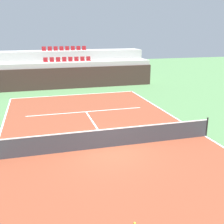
# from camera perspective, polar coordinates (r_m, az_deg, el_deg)

# --- Properties ---
(ground_plane) EXTENTS (80.00, 80.00, 0.00)m
(ground_plane) POSITION_cam_1_polar(r_m,az_deg,el_deg) (13.76, -0.53, -7.33)
(ground_plane) COLOR #477042
(court_surface) EXTENTS (11.00, 24.00, 0.01)m
(court_surface) POSITION_cam_1_polar(r_m,az_deg,el_deg) (13.75, -0.53, -7.31)
(court_surface) COLOR brown
(court_surface) RESTS_ON ground_plane
(baseline_far) EXTENTS (11.00, 0.10, 0.00)m
(baseline_far) POSITION_cam_1_polar(r_m,az_deg,el_deg) (24.94, -7.75, 3.57)
(baseline_far) COLOR white
(baseline_far) RESTS_ON court_surface
(sideline_right) EXTENTS (0.10, 24.00, 0.00)m
(sideline_right) POSITION_cam_1_polar(r_m,az_deg,el_deg) (15.95, 18.79, -4.75)
(sideline_right) COLOR white
(sideline_right) RESTS_ON court_surface
(service_line_far) EXTENTS (8.26, 0.10, 0.00)m
(service_line_far) POSITION_cam_1_polar(r_m,az_deg,el_deg) (19.63, -5.43, 0.06)
(service_line_far) COLOR white
(service_line_far) RESTS_ON court_surface
(centre_service_line) EXTENTS (0.10, 6.40, 0.00)m
(centre_service_line) POSITION_cam_1_polar(r_m,az_deg,el_deg) (16.64, -3.42, -2.97)
(centre_service_line) COLOR white
(centre_service_line) RESTS_ON court_surface
(back_wall) EXTENTS (17.04, 0.30, 2.08)m
(back_wall) POSITION_cam_1_polar(r_m,az_deg,el_deg) (27.61, -8.72, 6.97)
(back_wall) COLOR #33231E
(back_wall) RESTS_ON ground_plane
(stands_tier_lower) EXTENTS (17.04, 2.40, 2.54)m
(stands_tier_lower) POSITION_cam_1_polar(r_m,az_deg,el_deg) (28.90, -9.08, 7.84)
(stands_tier_lower) COLOR #9E9E99
(stands_tier_lower) RESTS_ON ground_plane
(stands_tier_upper) EXTENTS (17.04, 2.40, 3.48)m
(stands_tier_upper) POSITION_cam_1_polar(r_m,az_deg,el_deg) (31.20, -9.66, 9.32)
(stands_tier_upper) COLOR #9E9E99
(stands_tier_upper) RESTS_ON ground_plane
(seating_row_lower) EXTENTS (4.80, 0.44, 0.44)m
(seating_row_lower) POSITION_cam_1_polar(r_m,az_deg,el_deg) (28.82, -9.23, 10.60)
(seating_row_lower) COLOR maroon
(seating_row_lower) RESTS_ON stands_tier_lower
(seating_row_upper) EXTENTS (4.80, 0.44, 0.44)m
(seating_row_upper) POSITION_cam_1_polar(r_m,az_deg,el_deg) (31.12, -9.85, 12.74)
(seating_row_upper) COLOR maroon
(seating_row_upper) RESTS_ON stands_tier_upper
(tennis_net) EXTENTS (11.08, 0.08, 1.07)m
(tennis_net) POSITION_cam_1_polar(r_m,az_deg,el_deg) (13.56, -0.54, -5.37)
(tennis_net) COLOR black
(tennis_net) RESTS_ON court_surface
(tennis_ball_2) EXTENTS (0.07, 0.07, 0.07)m
(tennis_ball_2) POSITION_cam_1_polar(r_m,az_deg,el_deg) (8.89, 4.71, -22.02)
(tennis_ball_2) COLOR #CCE033
(tennis_ball_2) RESTS_ON court_surface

